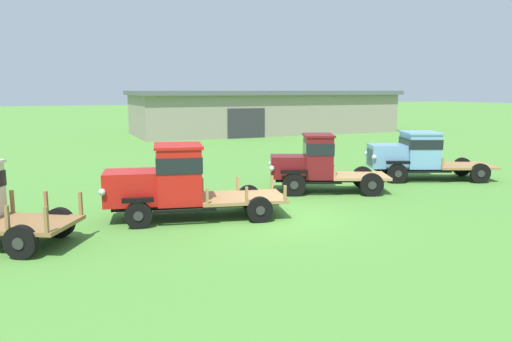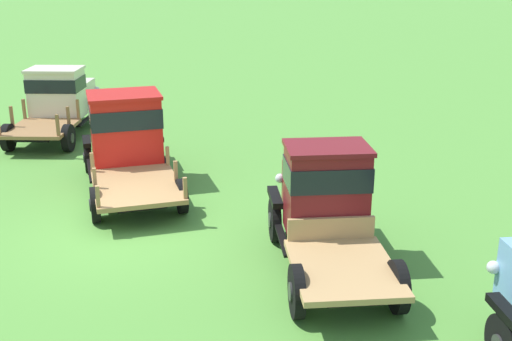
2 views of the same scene
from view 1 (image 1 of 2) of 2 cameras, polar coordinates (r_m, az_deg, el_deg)
name	(u,v)px [view 1 (image 1 of 2)]	position (r m, az deg, el deg)	size (l,w,h in m)	color
ground_plane	(280,217)	(15.40, 2.73, -5.38)	(240.00, 240.00, 0.00)	#518E38
farm_shed	(265,112)	(45.50, 1.05, 6.74)	(23.76, 8.87, 3.80)	gray
vintage_truck_second_in_line	(173,181)	(15.20, -9.46, -1.17)	(5.69, 2.92, 2.27)	black
vintage_truck_midrow_center	(316,163)	(19.11, 6.82, 0.88)	(4.73, 3.20, 2.22)	black
vintage_truck_far_side	(416,154)	(22.70, 17.77, 1.81)	(5.62, 3.62, 2.09)	black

